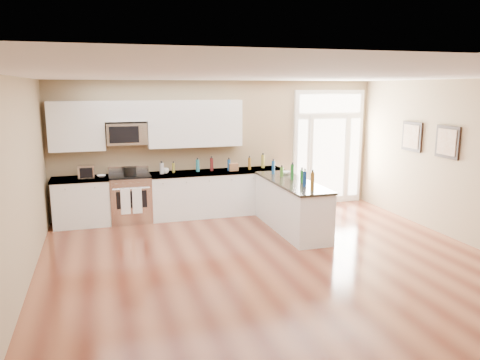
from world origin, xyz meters
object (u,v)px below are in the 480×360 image
object	(u,v)px
kitchen_range	(131,198)
toaster_oven	(86,172)
stockpot	(130,171)
peninsula_cabinet	(291,207)

from	to	relation	value
kitchen_range	toaster_oven	xyz separation A→B (m)	(-0.81, -0.07, 0.59)
toaster_oven	stockpot	bearing A→B (deg)	-1.88
toaster_oven	peninsula_cabinet	bearing A→B (deg)	-18.96
stockpot	toaster_oven	xyz separation A→B (m)	(-0.81, 0.05, 0.02)
kitchen_range	stockpot	world-z (taller)	stockpot
peninsula_cabinet	toaster_oven	xyz separation A→B (m)	(-3.67, 1.38, 0.63)
peninsula_cabinet	kitchen_range	distance (m)	3.21
peninsula_cabinet	stockpot	distance (m)	3.21
peninsula_cabinet	kitchen_range	xyz separation A→B (m)	(-2.86, 1.45, 0.04)
peninsula_cabinet	toaster_oven	distance (m)	3.97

